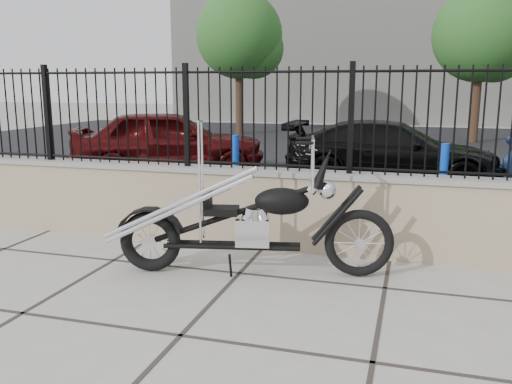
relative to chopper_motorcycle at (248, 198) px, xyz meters
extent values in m
plane|color=#99968E|center=(-0.09, -1.53, -0.82)|extent=(90.00, 90.00, 0.00)
plane|color=black|center=(-0.09, 10.97, -0.82)|extent=(30.00, 30.00, 0.00)
cube|color=gray|center=(-0.09, 0.97, -0.34)|extent=(14.00, 0.36, 0.96)
cube|color=black|center=(-0.09, 0.97, 0.74)|extent=(14.00, 0.08, 1.20)
cube|color=beige|center=(-0.09, 24.97, 3.18)|extent=(22.00, 6.00, 8.00)
imported|color=#3D080A|center=(-3.60, 5.71, -0.11)|extent=(4.51, 3.20, 1.43)
imported|color=black|center=(1.17, 5.97, -0.20)|extent=(4.26, 1.75, 1.23)
cylinder|color=#0B4AAF|center=(-1.38, 3.70, -0.27)|extent=(0.17, 0.17, 1.09)
cylinder|color=#0E36D9|center=(2.06, 3.54, -0.29)|extent=(0.16, 0.16, 1.07)
cylinder|color=#382619|center=(-5.14, 15.40, 0.75)|extent=(0.31, 0.31, 3.13)
sphere|color=#2B732D|center=(-5.14, 15.40, 3.15)|extent=(3.34, 3.34, 3.34)
cylinder|color=#382619|center=(3.48, 14.50, 0.64)|extent=(0.29, 0.29, 2.92)
sphere|color=#205724|center=(3.48, 14.50, 2.88)|extent=(3.12, 3.12, 3.12)
camera|label=1|loc=(1.62, -5.18, 1.15)|focal=38.00mm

